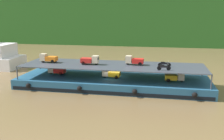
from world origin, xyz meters
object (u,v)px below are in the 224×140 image
object	(u,v)px
motorcycle_upper_port	(164,67)
mini_truck_upper_mid	(90,60)
mini_truck_lower_mid	(175,77)
cargo_barge	(112,82)
mini_truck_upper_stern	(48,58)
mini_truck_lower_aft	(111,73)
motorcycle_upper_centre	(164,64)
mini_truck_upper_fore	(134,60)
mini_truck_lower_stern	(56,70)

from	to	relation	value
motorcycle_upper_port	mini_truck_upper_mid	bearing A→B (deg)	169.48
mini_truck_lower_mid	cargo_barge	bearing A→B (deg)	176.67
cargo_barge	mini_truck_upper_mid	world-z (taller)	mini_truck_upper_mid
mini_truck_lower_mid	mini_truck_upper_mid	bearing A→B (deg)	178.63
mini_truck_upper_stern	motorcycle_upper_port	size ratio (longest dim) A/B	1.46
mini_truck_lower_aft	mini_truck_upper_mid	xyz separation A→B (m)	(-3.25, -0.07, 2.00)
mini_truck_lower_aft	motorcycle_upper_centre	bearing A→B (deg)	1.36
mini_truck_upper_fore	mini_truck_upper_stern	bearing A→B (deg)	-177.50
mini_truck_lower_mid	motorcycle_upper_centre	bearing A→B (deg)	160.27
mini_truck_lower_mid	mini_truck_upper_stern	distance (m)	19.93
mini_truck_upper_fore	mini_truck_upper_mid	bearing A→B (deg)	-171.93
mini_truck_lower_aft	motorcycle_upper_port	bearing A→B (deg)	-15.19
cargo_barge	mini_truck_upper_stern	size ratio (longest dim) A/B	10.59
mini_truck_lower_mid	motorcycle_upper_port	size ratio (longest dim) A/B	1.46
motorcycle_upper_centre	motorcycle_upper_port	bearing A→B (deg)	-92.41
mini_truck_lower_stern	mini_truck_upper_mid	world-z (taller)	mini_truck_upper_mid
cargo_barge	mini_truck_lower_stern	distance (m)	9.50
mini_truck_upper_stern	mini_truck_upper_mid	xyz separation A→B (m)	(7.03, -0.35, 0.00)
mini_truck_upper_stern	mini_truck_lower_mid	bearing A→B (deg)	-1.90
mini_truck_lower_mid	motorcycle_upper_centre	xyz separation A→B (m)	(-1.58, 0.57, 1.74)
mini_truck_lower_aft	motorcycle_upper_centre	world-z (taller)	motorcycle_upper_centre
mini_truck_lower_aft	mini_truck_upper_mid	distance (m)	3.82
cargo_barge	motorcycle_upper_port	size ratio (longest dim) A/B	15.49
mini_truck_lower_aft	mini_truck_upper_stern	size ratio (longest dim) A/B	1.00
mini_truck_upper_mid	motorcycle_upper_centre	xyz separation A→B (m)	(11.21, 0.26, -0.26)
mini_truck_lower_aft	motorcycle_upper_centre	size ratio (longest dim) A/B	1.47
cargo_barge	mini_truck_upper_fore	xyz separation A→B (m)	(3.25, 0.71, 3.44)
mini_truck_lower_mid	mini_truck_upper_mid	size ratio (longest dim) A/B	1.00
mini_truck_upper_stern	motorcycle_upper_port	bearing A→B (deg)	-7.58
cargo_barge	mini_truck_upper_mid	xyz separation A→B (m)	(-3.44, -0.24, 3.44)
mini_truck_lower_aft	mini_truck_upper_fore	bearing A→B (deg)	14.25
mini_truck_upper_fore	motorcycle_upper_centre	size ratio (longest dim) A/B	1.46
mini_truck_lower_stern	mini_truck_upper_fore	xyz separation A→B (m)	(12.63, 0.18, 2.00)
mini_truck_upper_mid	motorcycle_upper_centre	size ratio (longest dim) A/B	1.45
mini_truck_upper_stern	motorcycle_upper_centre	size ratio (longest dim) A/B	1.46
cargo_barge	mini_truck_lower_mid	bearing A→B (deg)	-3.33
mini_truck_lower_stern	mini_truck_upper_fore	size ratio (longest dim) A/B	1.00
cargo_barge	mini_truck_upper_fore	world-z (taller)	mini_truck_upper_fore
mini_truck_lower_aft	mini_truck_upper_stern	distance (m)	10.47
mini_truck_upper_mid	motorcycle_upper_centre	world-z (taller)	mini_truck_upper_mid
cargo_barge	mini_truck_upper_mid	distance (m)	4.87
mini_truck_lower_mid	motorcycle_upper_centre	distance (m)	2.42
cargo_barge	mini_truck_upper_fore	size ratio (longest dim) A/B	10.60
mini_truck_upper_fore	mini_truck_lower_mid	bearing A→B (deg)	-11.64
mini_truck_lower_stern	motorcycle_upper_port	distance (m)	17.36
mini_truck_lower_mid	motorcycle_upper_centre	size ratio (longest dim) A/B	1.46
mini_truck_lower_stern	mini_truck_upper_stern	world-z (taller)	mini_truck_upper_stern
mini_truck_upper_mid	mini_truck_upper_fore	size ratio (longest dim) A/B	0.99
mini_truck_lower_aft	mini_truck_upper_stern	xyz separation A→B (m)	(-10.28, 0.28, 2.00)
mini_truck_upper_fore	motorcycle_upper_port	size ratio (longest dim) A/B	1.46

